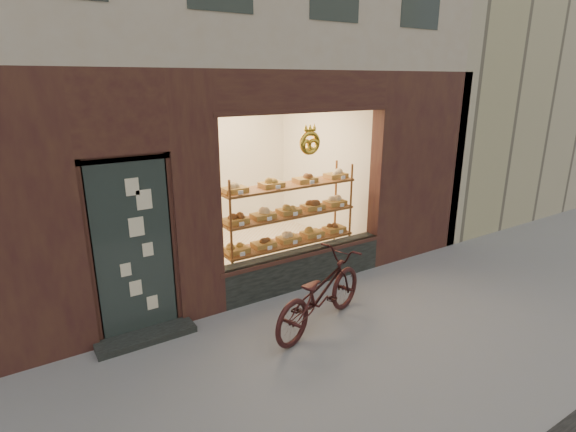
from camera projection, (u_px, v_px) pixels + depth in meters
ground at (381, 365)px, 4.88m from camera, size 90.00×90.00×0.00m
neighbor_right at (499, 24)px, 12.97m from camera, size 12.00×7.00×9.00m
display_shelf at (289, 223)px, 6.91m from camera, size 2.20×0.45×1.70m
bicycle at (320, 292)px, 5.54m from camera, size 1.84×1.14×0.91m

